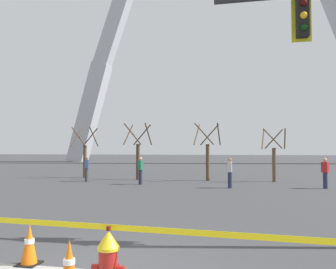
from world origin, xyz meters
name	(u,v)px	position (x,y,z in m)	size (l,w,h in m)	color
fire_hydrant	(108,265)	(0.43, -0.76, 0.47)	(0.46, 0.48, 0.99)	#5E0F0D
caution_tape_barrier	(152,249)	(1.05, -0.73, 0.71)	(5.40, 0.40, 1.04)	#232326
traffic_cone_by_hydrant	(29,244)	(-1.44, 0.26, 0.36)	(0.36, 0.36, 0.73)	black
traffic_cone_mid_sidewalk	(69,265)	(-0.23, -0.59, 0.36)	(0.36, 0.36, 0.73)	black
monument_arch	(219,25)	(0.00, 46.64, 21.49)	(49.82, 2.72, 49.23)	#B2B5BC
tree_far_left	(85,155)	(-8.45, 17.42, 1.61)	(1.69, 1.70, 3.64)	brown
tree_left_mid	(138,155)	(-4.21, 16.55, 1.68)	(1.75, 1.76, 3.78)	#473323
tree_center_left	(208,155)	(0.45, 16.83, 1.66)	(1.73, 1.74, 3.74)	brown
tree_center_right	(274,158)	(4.62, 16.83, 1.49)	(1.56, 1.57, 3.35)	brown
pedestrian_walking_left	(87,169)	(-6.98, 14.56, 0.82)	(0.31, 0.39, 1.59)	#38383D
pedestrian_standing_center	(140,170)	(-3.21, 13.67, 0.82)	(0.39, 0.37, 1.59)	#232847
pedestrian_walking_right	(230,173)	(1.92, 12.85, 0.82)	(0.22, 0.35, 1.59)	#232847
pedestrian_near_trees	(325,173)	(6.79, 13.54, 0.82)	(0.39, 0.37, 1.59)	#232847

